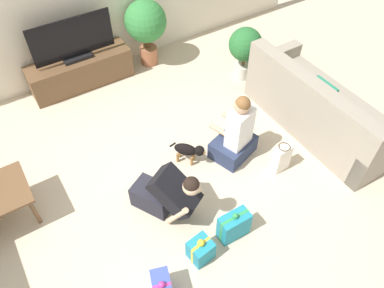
% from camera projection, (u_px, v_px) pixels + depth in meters
% --- Properties ---
extents(ground_plane, '(16.00, 16.00, 0.00)m').
position_uv_depth(ground_plane, '(148.00, 196.00, 4.32)').
color(ground_plane, beige).
extents(sofa_right, '(0.84, 2.10, 0.88)m').
position_uv_depth(sofa_right, '(319.00, 109.00, 4.85)').
color(sofa_right, gray).
rests_on(sofa_right, ground_plane).
extents(tv_console, '(1.49, 0.43, 0.46)m').
position_uv_depth(tv_console, '(81.00, 71.00, 5.53)').
color(tv_console, brown).
rests_on(tv_console, ground_plane).
extents(tv, '(1.16, 0.20, 0.62)m').
position_uv_depth(tv, '(73.00, 42.00, 5.16)').
color(tv, black).
rests_on(tv, tv_console).
extents(potted_plant_corner_right, '(0.49, 0.49, 0.82)m').
position_uv_depth(potted_plant_corner_right, '(245.00, 47.00, 5.43)').
color(potted_plant_corner_right, beige).
rests_on(potted_plant_corner_right, ground_plane).
extents(potted_plant_back_right, '(0.63, 0.63, 1.05)m').
position_uv_depth(potted_plant_back_right, '(146.00, 24.00, 5.55)').
color(potted_plant_back_right, '#A36042').
rests_on(potted_plant_back_right, ground_plane).
extents(person_kneeling, '(0.64, 0.82, 0.77)m').
position_uv_depth(person_kneeling, '(167.00, 194.00, 3.94)').
color(person_kneeling, '#23232D').
rests_on(person_kneeling, ground_plane).
extents(person_sitting, '(0.62, 0.58, 0.96)m').
position_uv_depth(person_sitting, '(236.00, 135.00, 4.49)').
color(person_sitting, '#283351').
rests_on(person_sitting, ground_plane).
extents(dog, '(0.32, 0.37, 0.31)m').
position_uv_depth(dog, '(189.00, 150.00, 4.51)').
color(dog, black).
rests_on(dog, ground_plane).
extents(gift_box_a, '(0.25, 0.24, 0.32)m').
position_uv_depth(gift_box_a, '(201.00, 250.00, 3.73)').
color(gift_box_a, teal).
rests_on(gift_box_a, ground_plane).
extents(gift_box_b, '(0.33, 0.17, 0.39)m').
position_uv_depth(gift_box_b, '(234.00, 225.00, 3.87)').
color(gift_box_b, teal).
rests_on(gift_box_b, ground_plane).
extents(gift_bag_a, '(0.22, 0.15, 0.40)m').
position_uv_depth(gift_bag_a, '(281.00, 158.00, 4.45)').
color(gift_bag_a, white).
rests_on(gift_bag_a, ground_plane).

